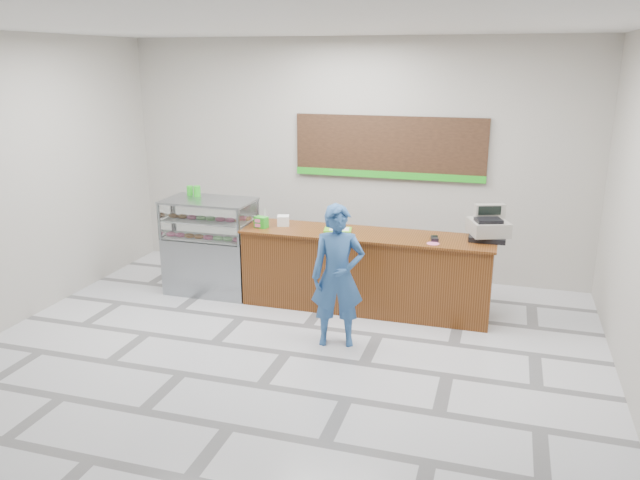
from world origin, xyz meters
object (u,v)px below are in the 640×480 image
(cash_register, at_px, (488,227))
(serving_tray, at_px, (338,230))
(customer, at_px, (338,276))
(sales_counter, at_px, (365,271))
(display_case, at_px, (211,245))

(cash_register, distance_m, serving_tray, 1.90)
(cash_register, distance_m, customer, 2.08)
(sales_counter, height_order, serving_tray, serving_tray)
(serving_tray, bearing_deg, display_case, 170.40)
(display_case, xyz_separation_m, cash_register, (3.72, 0.18, 0.51))
(sales_counter, bearing_deg, customer, -93.70)
(display_case, distance_m, customer, 2.43)
(display_case, relative_size, serving_tray, 3.36)
(sales_counter, bearing_deg, serving_tray, 174.43)
(display_case, bearing_deg, customer, -27.64)
(display_case, distance_m, cash_register, 3.76)
(display_case, xyz_separation_m, serving_tray, (1.83, 0.04, 0.36))
(serving_tray, distance_m, customer, 1.22)
(sales_counter, xyz_separation_m, customer, (-0.07, -1.12, 0.31))
(cash_register, relative_size, serving_tray, 1.48)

